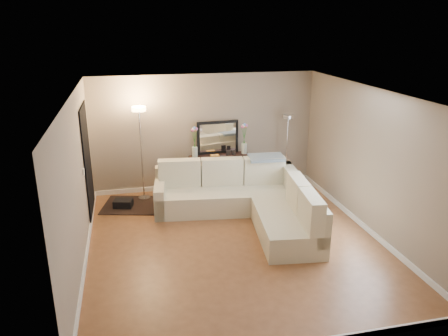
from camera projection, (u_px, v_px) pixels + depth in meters
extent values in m
cube|color=brown|center=(234.00, 242.00, 7.66)|extent=(5.00, 5.50, 0.01)
cube|color=white|center=(235.00, 93.00, 6.82)|extent=(5.00, 5.50, 0.01)
cube|color=gray|center=(205.00, 132.00, 9.79)|extent=(5.00, 0.02, 2.60)
cube|color=gray|center=(297.00, 254.00, 4.69)|extent=(5.00, 0.02, 2.60)
cube|color=gray|center=(77.00, 183.00, 6.72)|extent=(0.02, 5.50, 2.60)
cube|color=gray|center=(371.00, 161.00, 7.77)|extent=(0.02, 5.50, 2.60)
cube|color=white|center=(206.00, 185.00, 10.17)|extent=(5.00, 0.03, 0.10)
cube|color=white|center=(87.00, 255.00, 7.13)|extent=(0.03, 5.50, 0.10)
cube|color=white|center=(363.00, 225.00, 8.16)|extent=(0.03, 5.50, 0.10)
cube|color=black|center=(88.00, 162.00, 8.36)|extent=(0.02, 1.20, 2.20)
cube|color=white|center=(84.00, 172.00, 7.54)|extent=(0.02, 0.08, 0.12)
cube|color=beige|center=(226.00, 199.00, 8.92)|extent=(2.95, 1.32, 0.44)
cube|color=beige|center=(224.00, 179.00, 9.18)|extent=(2.86, 0.55, 0.61)
cube|color=beige|center=(160.00, 198.00, 8.76)|extent=(0.31, 1.00, 0.61)
cube|color=beige|center=(287.00, 227.00, 7.72)|extent=(1.19, 1.86, 0.44)
cube|color=beige|center=(301.00, 199.00, 8.12)|extent=(0.54, 2.75, 0.61)
cube|color=beige|center=(180.00, 173.00, 8.91)|extent=(0.88, 0.34, 0.57)
cube|color=beige|center=(222.00, 172.00, 9.00)|extent=(0.88, 0.34, 0.57)
cube|color=beige|center=(264.00, 170.00, 9.08)|extent=(0.88, 0.34, 0.57)
cube|color=beige|center=(298.00, 193.00, 7.89)|extent=(0.33, 0.81, 0.57)
cube|color=beige|center=(311.00, 212.00, 7.12)|extent=(0.33, 0.81, 0.57)
cube|color=gray|center=(266.00, 158.00, 9.01)|extent=(0.75, 0.47, 0.10)
cube|color=black|center=(220.00, 156.00, 9.74)|extent=(1.36, 0.44, 0.04)
cube|color=black|center=(194.00, 178.00, 9.57)|extent=(0.05, 0.05, 0.79)
cube|color=black|center=(192.00, 174.00, 9.84)|extent=(0.05, 0.05, 0.79)
cube|color=black|center=(248.00, 173.00, 9.90)|extent=(0.05, 0.05, 0.79)
cube|color=black|center=(244.00, 169.00, 10.17)|extent=(0.05, 0.05, 0.79)
cube|color=black|center=(220.00, 182.00, 9.94)|extent=(1.28, 0.41, 0.03)
cube|color=#BF3333|center=(196.00, 180.00, 9.75)|extent=(0.04, 0.17, 0.20)
cube|color=#3359A5|center=(198.00, 179.00, 9.76)|extent=(0.05, 0.17, 0.22)
cube|color=gold|center=(200.00, 179.00, 9.77)|extent=(0.05, 0.17, 0.24)
cube|color=#3F7F4C|center=(202.00, 179.00, 9.79)|extent=(0.06, 0.17, 0.20)
cube|color=#994C99|center=(205.00, 179.00, 9.80)|extent=(0.04, 0.17, 0.22)
cube|color=orange|center=(206.00, 178.00, 9.81)|extent=(0.05, 0.17, 0.24)
cube|color=#262626|center=(208.00, 179.00, 9.83)|extent=(0.05, 0.17, 0.20)
cube|color=#4C99B2|center=(211.00, 178.00, 9.84)|extent=(0.06, 0.17, 0.22)
cube|color=#B2A58C|center=(213.00, 177.00, 9.85)|extent=(0.04, 0.17, 0.24)
cube|color=brown|center=(215.00, 178.00, 9.87)|extent=(0.05, 0.17, 0.20)
cube|color=navy|center=(217.00, 177.00, 9.88)|extent=(0.05, 0.17, 0.22)
cube|color=gold|center=(219.00, 177.00, 9.89)|extent=(0.06, 0.17, 0.24)
cube|color=black|center=(218.00, 137.00, 9.77)|extent=(0.95, 0.10, 0.74)
cube|color=white|center=(218.00, 138.00, 9.75)|extent=(0.83, 0.06, 0.62)
cube|color=orange|center=(215.00, 156.00, 9.67)|extent=(0.19, 0.14, 0.04)
cube|color=black|center=(228.00, 153.00, 9.72)|extent=(0.10, 0.03, 0.13)
cube|color=black|center=(234.00, 153.00, 9.75)|extent=(0.08, 0.03, 0.11)
cylinder|color=silver|center=(195.00, 153.00, 9.55)|extent=(0.13, 0.13, 0.25)
cylinder|color=#38722D|center=(194.00, 140.00, 9.45)|extent=(0.10, 0.01, 0.43)
sphere|color=#E5598C|center=(192.00, 130.00, 9.37)|extent=(0.08, 0.08, 0.07)
cylinder|color=#38722D|center=(194.00, 139.00, 9.45)|extent=(0.06, 0.01, 0.45)
sphere|color=white|center=(193.00, 129.00, 9.37)|extent=(0.08, 0.08, 0.07)
cylinder|color=#38722D|center=(195.00, 139.00, 9.45)|extent=(0.01, 0.01, 0.48)
sphere|color=#598CE5|center=(194.00, 128.00, 9.37)|extent=(0.08, 0.08, 0.07)
cylinder|color=#38722D|center=(195.00, 140.00, 9.46)|extent=(0.06, 0.01, 0.43)
sphere|color=#E58C4C|center=(195.00, 130.00, 9.39)|extent=(0.08, 0.08, 0.07)
cylinder|color=#38722D|center=(195.00, 139.00, 9.46)|extent=(0.11, 0.01, 0.45)
sphere|color=#D866B2|center=(196.00, 129.00, 9.39)|extent=(0.08, 0.08, 0.07)
cylinder|color=silver|center=(244.00, 149.00, 9.85)|extent=(0.13, 0.13, 0.25)
cylinder|color=#38722D|center=(243.00, 136.00, 9.75)|extent=(0.10, 0.01, 0.43)
sphere|color=#E5598C|center=(243.00, 127.00, 9.67)|extent=(0.08, 0.08, 0.07)
cylinder|color=#38722D|center=(244.00, 136.00, 9.75)|extent=(0.06, 0.01, 0.45)
sphere|color=white|center=(244.00, 126.00, 9.67)|extent=(0.08, 0.08, 0.07)
cylinder|color=#38722D|center=(244.00, 135.00, 9.75)|extent=(0.01, 0.01, 0.48)
sphere|color=#598CE5|center=(244.00, 125.00, 9.67)|extent=(0.08, 0.08, 0.07)
cylinder|color=#38722D|center=(245.00, 136.00, 9.76)|extent=(0.06, 0.01, 0.43)
sphere|color=#E58C4C|center=(245.00, 127.00, 9.69)|extent=(0.08, 0.08, 0.07)
cylinder|color=#38722D|center=(245.00, 136.00, 9.76)|extent=(0.11, 0.01, 0.45)
sphere|color=#D866B2|center=(246.00, 126.00, 9.69)|extent=(0.08, 0.08, 0.07)
cylinder|color=silver|center=(144.00, 198.00, 9.51)|extent=(0.32, 0.32, 0.03)
cylinder|color=silver|center=(142.00, 156.00, 9.20)|extent=(0.03, 0.03, 1.92)
cylinder|color=#FFBF72|center=(139.00, 109.00, 8.88)|extent=(0.35, 0.35, 0.09)
cylinder|color=silver|center=(285.00, 185.00, 10.22)|extent=(0.23, 0.23, 0.03)
cylinder|color=silver|center=(287.00, 153.00, 9.97)|extent=(0.03, 0.03, 1.61)
cylinder|color=silver|center=(288.00, 116.00, 9.70)|extent=(0.25, 0.25, 0.07)
cube|color=black|center=(136.00, 205.00, 9.15)|extent=(1.51, 1.27, 0.02)
cube|color=black|center=(123.00, 205.00, 9.04)|extent=(0.43, 0.34, 0.24)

